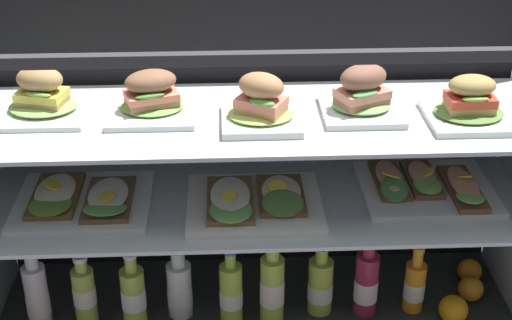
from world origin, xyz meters
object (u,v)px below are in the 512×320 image
(juice_bottle_front_fourth, at_px, (37,295))
(orange_fruit_beside_bottles, at_px, (469,271))
(plated_roll_sandwich_far_left, at_px, (261,106))
(plated_roll_sandwich_far_right, at_px, (42,99))
(open_sandwich_tray_mid_right, at_px, (254,201))
(juice_bottle_back_left, at_px, (366,283))
(plated_roll_sandwich_center, at_px, (469,105))
(juice_bottle_front_left_end, at_px, (85,294))
(juice_bottle_front_right_end, at_px, (180,289))
(orange_fruit_rolled_forward, at_px, (453,309))
(orange_fruit_near_left_post, at_px, (471,289))
(open_sandwich_tray_mid_left, at_px, (427,186))
(juice_bottle_tucked_behind, at_px, (320,285))
(plated_roll_sandwich_left_of_center, at_px, (362,97))
(juice_bottle_near_post, at_px, (133,295))
(open_sandwich_tray_far_left, at_px, (82,199))
(juice_bottle_back_right, at_px, (231,292))
(plated_roll_sandwich_right_of_center, at_px, (152,99))
(juice_bottle_front_middle, at_px, (272,287))
(juice_bottle_front_second, at_px, (415,285))

(juice_bottle_front_fourth, bearing_deg, orange_fruit_beside_bottles, 6.17)
(plated_roll_sandwich_far_left, bearing_deg, plated_roll_sandwich_far_right, 171.85)
(open_sandwich_tray_mid_right, xyz_separation_m, juice_bottle_back_left, (0.30, -0.00, -0.26))
(plated_roll_sandwich_center, xyz_separation_m, juice_bottle_front_left_end, (-0.96, 0.01, -0.53))
(juice_bottle_front_right_end, relative_size, orange_fruit_rolled_forward, 2.76)
(juice_bottle_front_left_end, height_order, orange_fruit_rolled_forward, juice_bottle_front_left_end)
(juice_bottle_front_fourth, relative_size, orange_fruit_near_left_post, 3.26)
(open_sandwich_tray_mid_right, xyz_separation_m, open_sandwich_tray_mid_left, (0.45, 0.05, 0.00))
(plated_roll_sandwich_far_left, bearing_deg, orange_fruit_rolled_forward, -4.58)
(juice_bottle_tucked_behind, bearing_deg, orange_fruit_rolled_forward, -10.24)
(plated_roll_sandwich_left_of_center, height_order, open_sandwich_tray_mid_right, plated_roll_sandwich_left_of_center)
(juice_bottle_near_post, bearing_deg, open_sandwich_tray_far_left, 157.29)
(juice_bottle_back_right, bearing_deg, plated_roll_sandwich_right_of_center, 159.12)
(plated_roll_sandwich_right_of_center, height_order, juice_bottle_back_right, plated_roll_sandwich_right_of_center)
(juice_bottle_back_left, relative_size, orange_fruit_beside_bottles, 3.46)
(plated_roll_sandwich_left_of_center, height_order, juice_bottle_front_middle, plated_roll_sandwich_left_of_center)
(plated_roll_sandwich_left_of_center, xyz_separation_m, open_sandwich_tray_mid_right, (-0.26, -0.03, -0.27))
(juice_bottle_tucked_behind, relative_size, orange_fruit_beside_bottles, 3.09)
(juice_bottle_near_post, relative_size, juice_bottle_front_middle, 0.86)
(juice_bottle_near_post, bearing_deg, juice_bottle_back_right, 0.90)
(orange_fruit_near_left_post, height_order, orange_fruit_rolled_forward, orange_fruit_rolled_forward)
(open_sandwich_tray_mid_left, relative_size, juice_bottle_front_fourth, 1.48)
(open_sandwich_tray_far_left, distance_m, juice_bottle_front_left_end, 0.27)
(juice_bottle_near_post, height_order, juice_bottle_tucked_behind, juice_bottle_near_post)
(juice_bottle_front_left_end, distance_m, juice_bottle_front_right_end, 0.25)
(plated_roll_sandwich_far_left, relative_size, orange_fruit_rolled_forward, 2.37)
(juice_bottle_front_middle, bearing_deg, open_sandwich_tray_mid_left, 10.59)
(juice_bottle_front_left_end, height_order, orange_fruit_beside_bottles, juice_bottle_front_left_end)
(plated_roll_sandwich_left_of_center, xyz_separation_m, plated_roll_sandwich_center, (0.25, -0.05, -0.01))
(juice_bottle_front_middle, bearing_deg, juice_bottle_front_left_end, 178.33)
(juice_bottle_back_right, xyz_separation_m, juice_bottle_back_left, (0.36, 0.01, 0.01))
(open_sandwich_tray_far_left, bearing_deg, juice_bottle_front_right_end, -3.78)
(plated_roll_sandwich_left_of_center, height_order, juice_bottle_back_left, plated_roll_sandwich_left_of_center)
(juice_bottle_front_middle, relative_size, orange_fruit_beside_bottles, 3.67)
(orange_fruit_near_left_post, distance_m, orange_fruit_rolled_forward, 0.12)
(plated_roll_sandwich_right_of_center, distance_m, plated_roll_sandwich_left_of_center, 0.51)
(orange_fruit_near_left_post, bearing_deg, plated_roll_sandwich_right_of_center, 178.82)
(plated_roll_sandwich_center, xyz_separation_m, juice_bottle_tucked_behind, (-0.33, 0.03, -0.54))
(plated_roll_sandwich_far_right, distance_m, juice_bottle_tucked_behind, 0.87)
(plated_roll_sandwich_far_right, height_order, juice_bottle_front_left_end, plated_roll_sandwich_far_right)
(juice_bottle_back_right, bearing_deg, orange_fruit_beside_bottles, 11.07)
(juice_bottle_front_left_end, relative_size, orange_fruit_rolled_forward, 2.70)
(plated_roll_sandwich_right_of_center, bearing_deg, juice_bottle_front_right_end, -43.45)
(plated_roll_sandwich_right_of_center, height_order, plated_roll_sandwich_center, plated_roll_sandwich_center)
(plated_roll_sandwich_far_left, height_order, orange_fruit_near_left_post, plated_roll_sandwich_far_left)
(juice_bottle_front_right_end, distance_m, orange_fruit_rolled_forward, 0.74)
(juice_bottle_back_right, height_order, orange_fruit_beside_bottles, juice_bottle_back_right)
(juice_bottle_front_second, relative_size, orange_fruit_beside_bottles, 2.88)
(juice_bottle_front_right_end, xyz_separation_m, juice_bottle_back_right, (0.14, -0.03, 0.01))
(plated_roll_sandwich_far_right, xyz_separation_m, open_sandwich_tray_far_left, (0.07, -0.03, -0.26))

